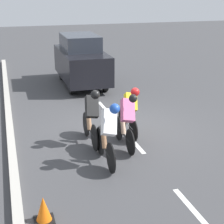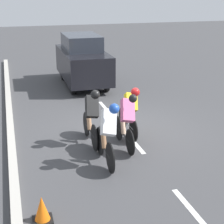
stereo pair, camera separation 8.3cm
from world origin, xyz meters
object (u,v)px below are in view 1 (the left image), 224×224
object	(u,v)px
support_car	(81,60)
cyclist_black	(91,115)
cyclist_yellow	(130,109)
traffic_cone	(44,210)
cyclist_white	(108,132)
cyclist_pink	(127,119)

from	to	relation	value
support_car	cyclist_black	bearing A→B (deg)	80.55
cyclist_yellow	traffic_cone	bearing A→B (deg)	50.58
cyclist_white	traffic_cone	xyz separation A→B (m)	(1.72, 1.85, -0.59)
cyclist_yellow	traffic_cone	size ratio (longest dim) A/B	3.35
cyclist_white	cyclist_black	xyz separation A→B (m)	(0.09, -1.29, -0.01)
cyclist_white	cyclist_pink	distance (m)	1.06
cyclist_yellow	cyclist_black	distance (m)	1.18
cyclist_yellow	cyclist_pink	size ratio (longest dim) A/B	0.98
cyclist_pink	cyclist_black	xyz separation A→B (m)	(0.80, -0.51, 0.03)
cyclist_yellow	support_car	world-z (taller)	support_car
cyclist_black	cyclist_yellow	bearing A→B (deg)	-167.51
cyclist_pink	support_car	bearing A→B (deg)	-91.94
cyclist_yellow	traffic_cone	distance (m)	4.43
cyclist_white	cyclist_black	distance (m)	1.29
traffic_cone	support_car	bearing A→B (deg)	-105.96
cyclist_pink	support_car	size ratio (longest dim) A/B	0.42
traffic_cone	cyclist_yellow	bearing A→B (deg)	-129.42
cyclist_yellow	support_car	xyz separation A→B (m)	(0.13, -5.91, 0.27)
cyclist_white	support_car	xyz separation A→B (m)	(-0.94, -7.45, 0.22)
support_car	cyclist_pink	bearing A→B (deg)	88.06
cyclist_black	traffic_cone	size ratio (longest dim) A/B	3.46
cyclist_pink	cyclist_black	size ratio (longest dim) A/B	0.98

